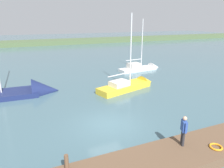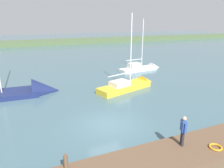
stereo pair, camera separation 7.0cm
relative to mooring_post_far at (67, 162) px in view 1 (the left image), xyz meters
The scene contains 9 objects.
ground_plane 5.50m from the mooring_post_far, 131.80° to the right, with size 200.00×200.00×0.00m, color #42606B.
far_shoreline 56.41m from the mooring_post_far, 93.67° to the right, with size 180.00×8.00×2.40m, color #4C603D.
dock_pier 3.77m from the mooring_post_far, 166.31° to the left, with size 24.09×2.52×0.55m, color brown.
mooring_post_far is the anchor object (origin of this frame).
life_ring_buoy 7.52m from the mooring_post_far, 169.39° to the left, with size 0.66×0.66×0.10m, color orange.
sailboat_inner_slip 13.64m from the mooring_post_far, 130.14° to the right, with size 7.43×3.77×8.29m.
sailboat_far_right 12.89m from the mooring_post_far, 79.12° to the right, with size 10.44×3.22×11.67m.
sailboat_outer_mooring 22.30m from the mooring_post_far, 129.82° to the right, with size 6.83×2.44×7.83m.
person_on_dock 6.00m from the mooring_post_far, behind, with size 0.38×0.58×1.65m.
Camera 1 is at (4.71, 11.69, 6.84)m, focal length 32.81 mm.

